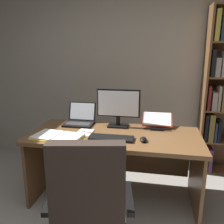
# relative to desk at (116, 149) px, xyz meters

# --- Properties ---
(wall_back) EXTENTS (5.32, 0.12, 2.74)m
(wall_back) POSITION_rel_desk_xyz_m (0.05, 1.02, 0.84)
(wall_back) COLOR #A89E8E
(wall_back) RESTS_ON ground
(desk) EXTENTS (1.71, 0.76, 0.73)m
(desk) POSITION_rel_desk_xyz_m (0.00, 0.00, 0.00)
(desk) COLOR brown
(desk) RESTS_ON ground
(office_chair) EXTENTS (0.67, 0.60, 1.02)m
(office_chair) POSITION_rel_desk_xyz_m (-0.02, -0.93, -0.10)
(office_chair) COLOR black
(office_chair) RESTS_ON ground
(monitor) EXTENTS (0.47, 0.16, 0.41)m
(monitor) POSITION_rel_desk_xyz_m (-0.00, 0.18, 0.40)
(monitor) COLOR black
(monitor) RESTS_ON desk
(laptop) EXTENTS (0.32, 0.30, 0.23)m
(laptop) POSITION_rel_desk_xyz_m (-0.45, 0.18, 0.24)
(laptop) COLOR black
(laptop) RESTS_ON desk
(keyboard) EXTENTS (0.42, 0.15, 0.02)m
(keyboard) POSITION_rel_desk_xyz_m (-0.00, -0.23, 0.21)
(keyboard) COLOR black
(keyboard) RESTS_ON desk
(computer_mouse) EXTENTS (0.06, 0.10, 0.04)m
(computer_mouse) POSITION_rel_desk_xyz_m (0.30, -0.23, 0.21)
(computer_mouse) COLOR black
(computer_mouse) RESTS_ON desk
(reading_stand_with_book) EXTENTS (0.32, 0.27, 0.14)m
(reading_stand_with_book) POSITION_rel_desk_xyz_m (0.42, 0.24, 0.26)
(reading_stand_with_book) COLOR black
(reading_stand_with_book) RESTS_ON desk
(open_binder) EXTENTS (0.51, 0.35, 0.02)m
(open_binder) POSITION_rel_desk_xyz_m (-0.52, -0.28, 0.21)
(open_binder) COLOR yellow
(open_binder) RESTS_ON desk
(notepad) EXTENTS (0.16, 0.22, 0.01)m
(notepad) POSITION_rel_desk_xyz_m (-0.30, -0.11, 0.20)
(notepad) COLOR white
(notepad) RESTS_ON desk
(pen) EXTENTS (0.13, 0.06, 0.01)m
(pen) POSITION_rel_desk_xyz_m (-0.28, -0.11, 0.21)
(pen) COLOR maroon
(pen) RESTS_ON notepad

